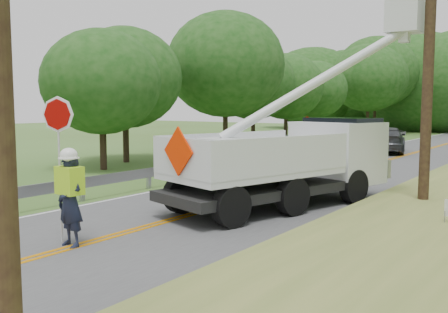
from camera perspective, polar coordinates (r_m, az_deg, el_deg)
The scene contains 9 objects.
ground at distance 11.02m, azimuth -18.82°, elevation -10.37°, with size 140.00×140.00×0.00m, color #425E22.
road at distance 22.09m, azimuth 12.19°, elevation -2.14°, with size 7.20×96.00×0.03m.
guardrail at distance 24.66m, azimuth 4.48°, elevation 0.06°, with size 0.18×48.00×0.77m.
treeline_left at distance 42.67m, azimuth 8.91°, elevation 8.95°, with size 9.67×55.83×10.60m.
flagger at distance 11.12m, azimuth -17.15°, elevation -4.07°, with size 1.20×0.53×3.20m.
bucket_truck at distance 15.62m, azimuth 9.82°, elevation 0.65°, with size 5.47×7.85×7.22m.
suv_silver at distance 22.10m, azimuth 5.97°, elevation 0.28°, with size 2.92×6.34×1.76m, color #B4B6BB.
suv_darkgrey at distance 33.94m, azimuth 17.99°, elevation 1.83°, with size 2.28×5.62×1.63m, color #3C3F44.
stop_sign_permanent at distance 30.94m, azimuth 9.44°, elevation 3.01°, with size 0.44×0.29×2.36m.
Camera 1 is at (8.67, -6.09, 3.01)m, focal length 40.20 mm.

